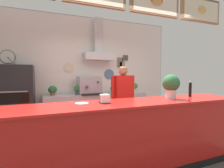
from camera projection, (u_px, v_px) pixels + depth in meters
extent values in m
plane|color=#514C47|center=(123.00, 159.00, 2.86)|extent=(5.94, 5.94, 0.00)
cube|color=gray|center=(90.00, 71.00, 4.89)|extent=(4.95, 0.12, 3.04)
cube|color=white|center=(90.00, 71.00, 4.83)|extent=(4.91, 0.01, 3.00)
cylinder|color=black|center=(8.00, 57.00, 4.04)|extent=(0.33, 0.02, 0.33)
cylinder|color=white|center=(8.00, 57.00, 4.03)|extent=(0.31, 0.01, 0.31)
cube|color=black|center=(9.00, 59.00, 4.04)|extent=(0.08, 0.01, 0.10)
cylinder|color=beige|center=(69.00, 68.00, 4.58)|extent=(0.27, 0.02, 0.27)
cylinder|color=teal|center=(109.00, 74.00, 5.03)|extent=(0.30, 0.02, 0.30)
cube|color=#997047|center=(120.00, 62.00, 5.14)|extent=(0.18, 0.02, 0.30)
cube|color=slate|center=(120.00, 62.00, 5.13)|extent=(0.13, 0.01, 0.22)
cube|color=#997047|center=(122.00, 65.00, 5.17)|extent=(0.20, 0.02, 0.24)
cube|color=gray|center=(122.00, 65.00, 5.16)|extent=(0.14, 0.01, 0.17)
cube|color=white|center=(125.00, 58.00, 5.20)|extent=(0.23, 0.02, 0.23)
cube|color=#424242|center=(126.00, 58.00, 5.19)|extent=(0.17, 0.01, 0.17)
cube|color=silver|center=(99.00, 57.00, 4.69)|extent=(0.84, 0.41, 0.20)
cube|color=silver|center=(98.00, 36.00, 4.73)|extent=(0.24, 0.24, 0.97)
cube|color=olive|center=(155.00, 2.00, 2.77)|extent=(0.94, 0.05, 0.42)
cube|color=#F2E5C6|center=(156.00, 2.00, 2.75)|extent=(0.84, 0.01, 0.37)
ellipsoid|color=tan|center=(157.00, 1.00, 2.73)|extent=(0.23, 0.04, 0.16)
cube|color=#B74233|center=(157.00, 1.00, 2.73)|extent=(0.22, 0.01, 0.04)
cube|color=#9E754C|center=(200.00, 11.00, 3.15)|extent=(0.94, 0.05, 0.42)
cube|color=beige|center=(202.00, 10.00, 3.12)|extent=(0.84, 0.01, 0.37)
ellipsoid|color=#DBAD60|center=(202.00, 10.00, 3.11)|extent=(0.20, 0.04, 0.14)
cube|color=tan|center=(203.00, 9.00, 3.10)|extent=(0.19, 0.01, 0.04)
cube|color=red|center=(133.00, 137.00, 2.53)|extent=(3.71, 0.69, 1.01)
cube|color=red|center=(133.00, 103.00, 2.50)|extent=(3.79, 0.73, 0.03)
cube|color=#B7BABF|center=(97.00, 110.00, 4.62)|extent=(2.75, 0.63, 0.91)
cube|color=#929499|center=(97.00, 120.00, 4.64)|extent=(2.61, 0.58, 0.02)
cube|color=#232326|center=(18.00, 102.00, 3.79)|extent=(0.71, 0.68, 1.64)
cube|color=black|center=(15.00, 98.00, 3.46)|extent=(0.53, 0.02, 0.20)
cube|color=#A3A5AD|center=(14.00, 92.00, 3.43)|extent=(0.49, 0.02, 0.02)
cylinder|color=#A3A5AD|center=(16.00, 63.00, 3.74)|extent=(0.14, 0.14, 0.10)
cube|color=#232328|center=(123.00, 120.00, 3.70)|extent=(0.36, 0.26, 0.87)
cube|color=red|center=(123.00, 88.00, 3.66)|extent=(0.48, 0.29, 0.54)
cylinder|color=red|center=(133.00, 86.00, 3.79)|extent=(0.08, 0.08, 0.46)
cylinder|color=red|center=(113.00, 87.00, 3.52)|extent=(0.08, 0.08, 0.46)
sphere|color=#997056|center=(123.00, 71.00, 3.63)|extent=(0.20, 0.20, 0.20)
ellipsoid|color=olive|center=(123.00, 69.00, 3.63)|extent=(0.19, 0.19, 0.11)
cube|color=#A3A5AD|center=(89.00, 85.00, 4.48)|extent=(0.58, 0.46, 0.46)
cylinder|color=#4C4C51|center=(87.00, 87.00, 4.19)|extent=(0.06, 0.06, 0.06)
cube|color=black|center=(92.00, 94.00, 4.24)|extent=(0.53, 0.10, 0.04)
sphere|color=black|center=(98.00, 82.00, 4.30)|extent=(0.04, 0.04, 0.04)
cylinder|color=beige|center=(134.00, 90.00, 4.99)|extent=(0.13, 0.13, 0.10)
ellipsoid|color=#387A3D|center=(134.00, 86.00, 4.98)|extent=(0.21, 0.21, 0.19)
cylinder|color=#4C4C51|center=(112.00, 91.00, 4.79)|extent=(0.09, 0.09, 0.07)
ellipsoid|color=#2D6638|center=(112.00, 88.00, 4.79)|extent=(0.14, 0.14, 0.13)
cylinder|color=#9E563D|center=(53.00, 94.00, 4.18)|extent=(0.11, 0.11, 0.07)
ellipsoid|color=#2D6638|center=(53.00, 90.00, 4.17)|extent=(0.21, 0.21, 0.19)
cylinder|color=#4C4C51|center=(78.00, 93.00, 4.36)|extent=(0.11, 0.11, 0.08)
ellipsoid|color=#387A3D|center=(78.00, 89.00, 4.35)|extent=(0.20, 0.20, 0.18)
cylinder|color=white|center=(82.00, 103.00, 2.30)|extent=(0.19, 0.19, 0.01)
cylinder|color=black|center=(190.00, 90.00, 3.01)|extent=(0.05, 0.05, 0.24)
sphere|color=gray|center=(190.00, 82.00, 3.00)|extent=(0.04, 0.04, 0.04)
cylinder|color=silver|center=(171.00, 94.00, 2.78)|extent=(0.17, 0.17, 0.16)
cylinder|color=gray|center=(171.00, 97.00, 2.79)|extent=(0.15, 0.15, 0.05)
ellipsoid|color=#2D6638|center=(171.00, 83.00, 2.77)|extent=(0.28, 0.28, 0.28)
cube|color=#262628|center=(105.00, 103.00, 2.38)|extent=(0.14, 0.14, 0.01)
cylinder|color=#262628|center=(100.00, 98.00, 2.35)|extent=(0.01, 0.01, 0.14)
cylinder|color=#262628|center=(109.00, 98.00, 2.40)|extent=(0.01, 0.01, 0.14)
cube|color=white|center=(105.00, 99.00, 2.38)|extent=(0.12, 0.12, 0.12)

